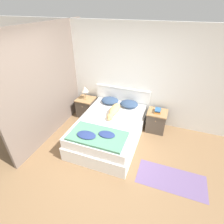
% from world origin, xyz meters
% --- Properties ---
extents(ground_plane, '(16.00, 16.00, 0.00)m').
position_xyz_m(ground_plane, '(0.00, 0.00, 0.00)').
color(ground_plane, brown).
extents(wall_back, '(9.00, 0.06, 2.55)m').
position_xyz_m(wall_back, '(0.00, 2.13, 1.27)').
color(wall_back, white).
rests_on(wall_back, ground_plane).
extents(wall_side_left, '(0.06, 3.10, 2.55)m').
position_xyz_m(wall_side_left, '(-1.54, 1.05, 1.27)').
color(wall_side_left, '#706056').
rests_on(wall_side_left, ground_plane).
extents(bed, '(1.42, 2.02, 0.56)m').
position_xyz_m(bed, '(-0.09, 1.03, 0.28)').
color(bed, white).
rests_on(bed, ground_plane).
extents(headboard, '(1.50, 0.06, 0.95)m').
position_xyz_m(headboard, '(-0.09, 2.06, 0.50)').
color(headboard, white).
rests_on(headboard, ground_plane).
extents(nightstand_left, '(0.49, 0.47, 0.55)m').
position_xyz_m(nightstand_left, '(-1.10, 1.79, 0.28)').
color(nightstand_left, '#4C4238').
rests_on(nightstand_left, ground_plane).
extents(nightstand_right, '(0.49, 0.47, 0.55)m').
position_xyz_m(nightstand_right, '(0.92, 1.79, 0.28)').
color(nightstand_right, '#4C4238').
rests_on(nightstand_right, ground_plane).
extents(pillow_left, '(0.47, 0.39, 0.15)m').
position_xyz_m(pillow_left, '(-0.36, 1.79, 0.64)').
color(pillow_left, navy).
rests_on(pillow_left, bed).
extents(pillow_right, '(0.47, 0.39, 0.15)m').
position_xyz_m(pillow_right, '(0.18, 1.79, 0.64)').
color(pillow_right, navy).
rests_on(pillow_right, bed).
extents(quilt, '(1.16, 0.64, 0.09)m').
position_xyz_m(quilt, '(-0.10, 0.38, 0.60)').
color(quilt, '#4C8466').
rests_on(quilt, bed).
extents(dog, '(0.22, 0.80, 0.18)m').
position_xyz_m(dog, '(-0.07, 1.34, 0.65)').
color(dog, tan).
rests_on(dog, bed).
extents(book_stack, '(0.17, 0.22, 0.08)m').
position_xyz_m(book_stack, '(0.92, 1.78, 0.59)').
color(book_stack, orange).
rests_on(book_stack, nightstand_right).
extents(table_lamp, '(0.20, 0.20, 0.37)m').
position_xyz_m(table_lamp, '(-1.10, 1.81, 0.83)').
color(table_lamp, '#9E7A4C').
rests_on(table_lamp, nightstand_left).
extents(rug, '(1.29, 0.60, 0.00)m').
position_xyz_m(rug, '(1.45, 0.33, 0.00)').
color(rug, '#604C75').
rests_on(rug, ground_plane).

